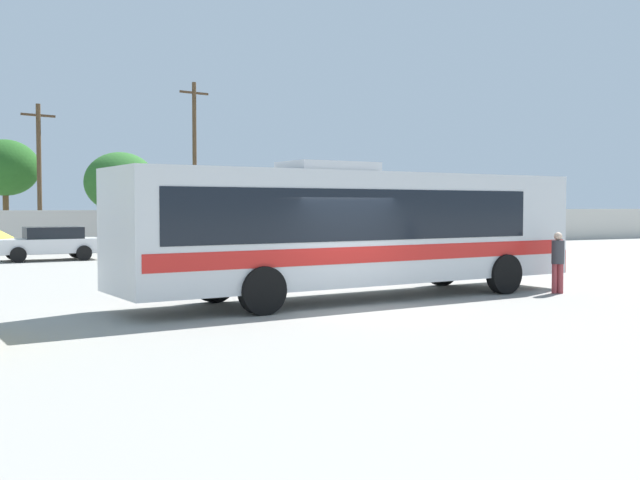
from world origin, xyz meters
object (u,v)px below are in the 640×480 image
at_px(parked_car_rightmost_silver, 290,238).
at_px(roadside_tree_midright, 120,182).
at_px(attendant_by_bus_door, 558,259).
at_px(parked_car_second_white, 50,242).
at_px(coach_bus_silver_red, 355,226).
at_px(utility_pole_near, 195,161).
at_px(roadside_tree_midleft, 5,168).
at_px(utility_pole_far, 39,174).
at_px(parked_car_third_grey, 173,239).

distance_m(parked_car_rightmost_silver, roadside_tree_midright, 12.53).
xyz_separation_m(attendant_by_bus_door, parked_car_second_white, (-10.73, 18.62, -0.16)).
bearing_deg(coach_bus_silver_red, parked_car_second_white, 107.22).
relative_size(coach_bus_silver_red, parked_car_rightmost_silver, 2.87).
distance_m(parked_car_rightmost_silver, utility_pole_near, 9.50).
distance_m(utility_pole_near, roadside_tree_midright, 4.58).
bearing_deg(roadside_tree_midleft, attendant_by_bus_door, -68.35).
relative_size(coach_bus_silver_red, utility_pole_near, 1.34).
distance_m(attendant_by_bus_door, roadside_tree_midleft, 32.26).
bearing_deg(utility_pole_far, coach_bus_silver_red, -79.16).
bearing_deg(parked_car_third_grey, coach_bus_silver_red, -90.61).
height_order(parked_car_second_white, roadside_tree_midleft, roadside_tree_midleft).
height_order(coach_bus_silver_red, parked_car_third_grey, coach_bus_silver_red).
bearing_deg(attendant_by_bus_door, coach_bus_silver_red, 166.18).
xyz_separation_m(parked_car_second_white, utility_pole_near, (8.82, 8.39, 4.12)).
distance_m(coach_bus_silver_red, utility_pole_far, 26.37).
bearing_deg(coach_bus_silver_red, parked_car_rightmost_silver, 71.50).
xyz_separation_m(utility_pole_near, roadside_tree_midright, (-3.77, 2.30, -1.21)).
bearing_deg(roadside_tree_midleft, roadside_tree_midright, -4.75).
bearing_deg(roadside_tree_midright, attendant_by_bus_door, -79.01).
bearing_deg(attendant_by_bus_door, parked_car_rightmost_silver, 88.56).
bearing_deg(utility_pole_near, utility_pole_far, 179.15).
bearing_deg(roadside_tree_midright, parked_car_rightmost_silver, -59.63).
xyz_separation_m(parked_car_second_white, roadside_tree_midleft, (-1.10, 11.20, 3.64)).
bearing_deg(parked_car_second_white, parked_car_rightmost_silver, 0.88).
height_order(coach_bus_silver_red, utility_pole_far, utility_pole_far).
distance_m(parked_car_third_grey, roadside_tree_midleft, 12.85).
bearing_deg(utility_pole_far, parked_car_rightmost_silver, -37.71).
bearing_deg(roadside_tree_midright, parked_car_third_grey, -87.05).
distance_m(roadside_tree_midleft, roadside_tree_midright, 6.21).
bearing_deg(attendant_by_bus_door, roadside_tree_midleft, 111.65).
xyz_separation_m(attendant_by_bus_door, roadside_tree_midleft, (-11.83, 29.81, 3.48)).
xyz_separation_m(parked_car_second_white, parked_car_rightmost_silver, (11.20, 0.17, -0.00)).
xyz_separation_m(utility_pole_near, utility_pole_far, (-8.40, 0.13, -0.86)).
bearing_deg(parked_car_rightmost_silver, parked_car_second_white, -179.12).
height_order(parked_car_second_white, roadside_tree_midright, roadside_tree_midright).
height_order(roadside_tree_midleft, roadside_tree_midright, roadside_tree_midleft).
distance_m(coach_bus_silver_red, roadside_tree_midright, 28.04).
xyz_separation_m(attendant_by_bus_door, utility_pole_far, (-10.32, 27.13, 3.10)).
distance_m(coach_bus_silver_red, utility_pole_near, 26.10).
relative_size(parked_car_rightmost_silver, utility_pole_near, 0.47).
bearing_deg(roadside_tree_midright, utility_pole_far, -154.84).
relative_size(parked_car_second_white, parked_car_rightmost_silver, 0.98).
distance_m(parked_car_third_grey, utility_pole_near, 9.21).
relative_size(coach_bus_silver_red, attendant_by_bus_door, 7.75).
height_order(attendant_by_bus_door, utility_pole_near, utility_pole_near).
height_order(attendant_by_bus_door, parked_car_rightmost_silver, attendant_by_bus_door).
relative_size(attendant_by_bus_door, parked_car_third_grey, 0.37).
relative_size(utility_pole_far, roadside_tree_midright, 1.41).
height_order(parked_car_third_grey, roadside_tree_midright, roadside_tree_midright).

